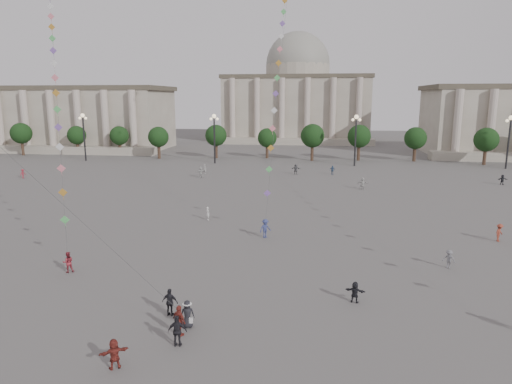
# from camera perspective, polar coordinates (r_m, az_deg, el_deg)

# --- Properties ---
(ground) EXTENTS (360.00, 360.00, 0.00)m
(ground) POSITION_cam_1_polar(r_m,az_deg,el_deg) (31.20, -6.56, -15.07)
(ground) COLOR #504D4B
(ground) RESTS_ON ground
(hall_west) EXTENTS (84.00, 26.22, 17.20)m
(hall_west) POSITION_cam_1_polar(r_m,az_deg,el_deg) (146.21, -26.83, 8.24)
(hall_west) COLOR gray
(hall_west) RESTS_ON ground
(hall_central) EXTENTS (48.30, 34.30, 35.50)m
(hall_central) POSITION_cam_1_polar(r_m,az_deg,el_deg) (156.35, 5.14, 11.70)
(hall_central) COLOR gray
(hall_central) RESTS_ON ground
(tree_row) EXTENTS (137.12, 5.12, 8.00)m
(tree_row) POSITION_cam_1_polar(r_m,az_deg,el_deg) (105.56, 3.78, 6.96)
(tree_row) COLOR #37251B
(tree_row) RESTS_ON ground
(lamp_post_far_west) EXTENTS (2.00, 0.90, 10.65)m
(lamp_post_far_west) POSITION_cam_1_polar(r_m,az_deg,el_deg) (110.27, -20.76, 7.46)
(lamp_post_far_west) COLOR #262628
(lamp_post_far_west) RESTS_ON ground
(lamp_post_mid_west) EXTENTS (2.00, 0.90, 10.65)m
(lamp_post_mid_west) POSITION_cam_1_polar(r_m,az_deg,el_deg) (99.67, -5.24, 7.79)
(lamp_post_mid_west) COLOR #262628
(lamp_post_mid_west) RESTS_ON ground
(lamp_post_mid_east) EXTENTS (2.00, 0.90, 10.65)m
(lamp_post_mid_east) POSITION_cam_1_polar(r_m,az_deg,el_deg) (97.52, 12.37, 7.49)
(lamp_post_mid_east) COLOR #262628
(lamp_post_mid_east) RESTS_ON ground
(lamp_post_far_east) EXTENTS (2.00, 0.90, 10.65)m
(lamp_post_far_east) POSITION_cam_1_polar(r_m,az_deg,el_deg) (104.33, 29.13, 6.55)
(lamp_post_far_east) COLOR #262628
(lamp_post_far_east) RESTS_ON ground
(person_crowd_0) EXTENTS (1.08, 0.60, 1.74)m
(person_crowd_0) POSITION_cam_1_polar(r_m,az_deg,el_deg) (85.98, 9.52, 2.72)
(person_crowd_0) COLOR #304A6D
(person_crowd_0) RESTS_ON ground
(person_crowd_2) EXTENTS (0.96, 1.23, 1.68)m
(person_crowd_2) POSITION_cam_1_polar(r_m,az_deg,el_deg) (90.94, -27.12, 2.05)
(person_crowd_2) COLOR maroon
(person_crowd_2) RESTS_ON ground
(person_crowd_3) EXTENTS (1.47, 0.77, 1.52)m
(person_crowd_3) POSITION_cam_1_polar(r_m,az_deg,el_deg) (33.17, 12.26, -12.13)
(person_crowd_3) COLOR black
(person_crowd_3) RESTS_ON ground
(person_crowd_4) EXTENTS (1.55, 1.78, 1.94)m
(person_crowd_4) POSITION_cam_1_polar(r_m,az_deg,el_deg) (82.49, -6.91, 2.49)
(person_crowd_4) COLOR #B6B7B2
(person_crowd_4) RESTS_ON ground
(person_crowd_6) EXTENTS (1.19, 1.01, 1.60)m
(person_crowd_6) POSITION_cam_1_polar(r_m,az_deg,el_deg) (41.73, 22.97, -7.73)
(person_crowd_6) COLOR slate
(person_crowd_6) RESTS_ON ground
(person_crowd_7) EXTENTS (1.74, 0.73, 1.82)m
(person_crowd_7) POSITION_cam_1_polar(r_m,az_deg,el_deg) (73.15, 13.15, 1.05)
(person_crowd_7) COLOR silver
(person_crowd_7) RESTS_ON ground
(person_crowd_8) EXTENTS (1.28, 1.32, 1.81)m
(person_crowd_8) POSITION_cam_1_polar(r_m,az_deg,el_deg) (51.38, 28.14, -4.51)
(person_crowd_8) COLOR brown
(person_crowd_8) RESTS_ON ground
(person_crowd_9) EXTENTS (1.60, 0.70, 1.67)m
(person_crowd_9) POSITION_cam_1_polar(r_m,az_deg,el_deg) (85.24, 28.43, 1.37)
(person_crowd_9) COLOR black
(person_crowd_9) RESTS_ON ground
(person_crowd_10) EXTENTS (0.77, 0.78, 1.82)m
(person_crowd_10) POSITION_cam_1_polar(r_m,az_deg,el_deg) (86.64, -6.41, 2.90)
(person_crowd_10) COLOR #B0AFAB
(person_crowd_10) RESTS_ON ground
(person_crowd_12) EXTENTS (1.85, 0.76, 1.94)m
(person_crowd_12) POSITION_cam_1_polar(r_m,az_deg,el_deg) (85.75, 5.00, 2.88)
(person_crowd_12) COLOR #5D5E62
(person_crowd_12) RESTS_ON ground
(person_crowd_13) EXTENTS (0.67, 0.66, 1.56)m
(person_crowd_13) POSITION_cam_1_polar(r_m,az_deg,el_deg) (53.59, -6.05, -2.68)
(person_crowd_13) COLOR silver
(person_crowd_13) RESTS_ON ground
(tourist_0) EXTENTS (1.18, 1.05, 1.92)m
(tourist_0) POSITION_cam_1_polar(r_m,az_deg,el_deg) (28.64, -9.56, -15.57)
(tourist_0) COLOR maroon
(tourist_0) RESTS_ON ground
(tourist_1) EXTENTS (1.13, 0.56, 1.85)m
(tourist_1) POSITION_cam_1_polar(r_m,az_deg,el_deg) (31.11, -10.69, -13.38)
(tourist_1) COLOR black
(tourist_1) RESTS_ON ground
(tourist_2) EXTENTS (1.55, 1.28, 1.66)m
(tourist_2) POSITION_cam_1_polar(r_m,az_deg,el_deg) (26.44, -17.30, -18.76)
(tourist_2) COLOR maroon
(tourist_2) RESTS_ON ground
(tourist_4) EXTENTS (1.13, 0.55, 1.87)m
(tourist_4) POSITION_cam_1_polar(r_m,az_deg,el_deg) (27.60, -9.79, -16.76)
(tourist_4) COLOR black
(tourist_4) RESTS_ON ground
(kite_flyer_0) EXTENTS (1.06, 1.01, 1.73)m
(kite_flyer_0) POSITION_cam_1_polar(r_m,az_deg,el_deg) (40.63, -22.44, -8.10)
(kite_flyer_0) COLOR maroon
(kite_flyer_0) RESTS_ON ground
(kite_flyer_1) EXTENTS (1.43, 1.36, 1.95)m
(kite_flyer_1) POSITION_cam_1_polar(r_m,az_deg,el_deg) (46.59, 1.17, -4.57)
(kite_flyer_1) COLOR navy
(kite_flyer_1) RESTS_ON ground
(hat_person) EXTENTS (0.96, 0.74, 1.76)m
(hat_person) POSITION_cam_1_polar(r_m,az_deg,el_deg) (29.48, -8.57, -14.81)
(hat_person) COLOR black
(hat_person) RESTS_ON ground
(kite_train_west) EXTENTS (25.35, 42.87, 66.25)m
(kite_train_west) POSITION_cam_1_polar(r_m,az_deg,el_deg) (65.73, -24.31, 20.25)
(kite_train_west) COLOR #3F3F3F
(kite_train_west) RESTS_ON ground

